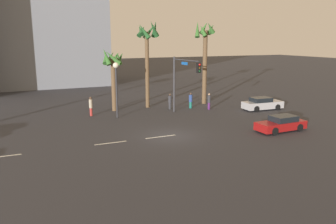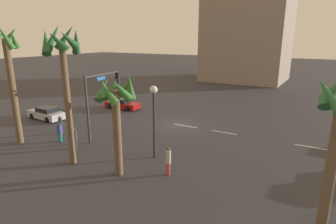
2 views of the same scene
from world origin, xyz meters
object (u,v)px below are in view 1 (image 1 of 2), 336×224
traffic_signal (183,76)px  building_3 (33,16)px  car_3 (281,124)px  pedestrian_1 (191,100)px  streetlamp (116,79)px  palm_tree_3 (148,44)px  car_2 (262,104)px  palm_tree_1 (205,48)px  pedestrian_0 (170,101)px  pedestrian_2 (91,106)px  pedestrian_3 (209,101)px  palm_tree_0 (113,66)px

traffic_signal → building_3: size_ratio=0.25×
car_3 → traffic_signal: 10.80m
pedestrian_1 → streetlamp: bearing=-172.2°
building_3 → palm_tree_3: bearing=-70.3°
car_2 → car_3: 8.90m
car_3 → palm_tree_3: 16.86m
car_2 → palm_tree_1: (-4.10, 5.78, 5.91)m
car_2 → pedestrian_1: size_ratio=2.59×
building_3 → traffic_signal: bearing=-70.4°
car_2 → pedestrian_0: bearing=154.6°
building_3 → pedestrian_2: bearing=-84.2°
streetlamp → pedestrian_3: bearing=-1.1°
palm_tree_3 → building_3: 29.55m
car_3 → streetlamp: 15.76m
pedestrian_3 → palm_tree_0: (-9.77, 3.54, 3.88)m
pedestrian_0 → traffic_signal: bearing=-90.4°
car_3 → palm_tree_1: (0.24, 13.54, 5.95)m
pedestrian_0 → building_3: size_ratio=0.08×
streetlamp → palm_tree_3: bearing=37.6°
car_3 → pedestrian_2: bearing=137.7°
pedestrian_3 → palm_tree_3: 9.21m
pedestrian_0 → palm_tree_3: palm_tree_3 is taller
palm_tree_3 → car_3: bearing=-64.6°
traffic_signal → pedestrian_2: traffic_signal is taller
traffic_signal → pedestrian_2: bearing=159.4°
pedestrian_2 → pedestrian_3: 12.74m
pedestrian_1 → palm_tree_3: size_ratio=0.18×
palm_tree_1 → pedestrian_0: bearing=-164.5°
palm_tree_1 → palm_tree_3: (-6.91, 0.51, 0.55)m
palm_tree_1 → pedestrian_1: bearing=-145.8°
car_2 → traffic_signal: (-9.21, 1.27, 3.34)m
pedestrian_1 → palm_tree_3: bearing=150.1°
palm_tree_0 → palm_tree_1: bearing=-1.3°
car_3 → pedestrian_1: 11.94m
pedestrian_2 → pedestrian_3: (12.58, -2.05, -0.09)m
car_3 → pedestrian_0: (-4.85, 12.13, 0.29)m
traffic_signal → pedestrian_0: (0.02, 3.10, -3.08)m
pedestrian_3 → streetlamp: bearing=178.9°
car_2 → pedestrian_3: 5.87m
pedestrian_1 → building_3: bearing=115.6°
car_3 → pedestrian_3: pedestrian_3 is taller
car_3 → palm_tree_3: palm_tree_3 is taller
palm_tree_3 → palm_tree_1: bearing=-4.3°
palm_tree_0 → pedestrian_2: bearing=-152.0°
traffic_signal → pedestrian_1: (2.36, 2.63, -3.07)m
pedestrian_2 → building_3: 31.16m
car_2 → palm_tree_3: palm_tree_3 is taller
pedestrian_3 → car_3: bearing=-84.6°
pedestrian_1 → car_2: bearing=-29.7°
pedestrian_0 → building_3: bearing=112.1°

